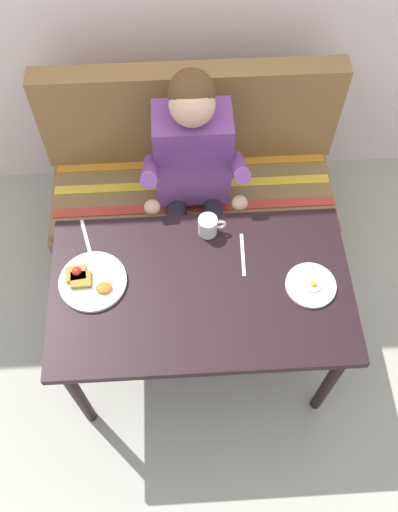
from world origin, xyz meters
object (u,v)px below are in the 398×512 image
Objects in this scene: couch at (192,194)px; coffee_mug at (208,225)px; person at (194,169)px; knife at (243,255)px; plate_eggs at (311,285)px; table at (201,297)px; plate_breakfast at (91,281)px; fork at (86,236)px.

couch is 0.67m from coffee_mug.
person is 6.06× the size of knife.
person reaches higher than plate_eggs.
table is at bearing -139.90° from knife.
plate_breakfast is 1.34× the size of knife.
plate_eggs is (0.43, -0.61, -0.00)m from person.
table is 0.54m from fork.
couch is at bearing 90.39° from person.
plate_eggs is 0.94m from fork.
fork is 0.66m from knife.
couch is at bearing 108.21° from knife.
couch is 0.45m from person.
table is at bearing 177.46° from plate_eggs.
plate_breakfast is 1.34× the size of plate_eggs.
fork is at bearing 162.51° from plate_eggs.
person is 6.04× the size of plate_eggs.
couch reaches higher than coffee_mug.
person reaches higher than coffee_mug.
table is 10.17× the size of coffee_mug.
person reaches higher than knife.
fork is at bearing 171.28° from knife.
plate_breakfast reaches higher than plate_eggs.
table is 5.98× the size of plate_eggs.
person is at bearing 113.76° from knife.
couch is 7.20× the size of knife.
couch reaches higher than plate_breakfast.
knife is (0.61, 0.09, -0.01)m from plate_breakfast.
coffee_mug is 0.59× the size of knife.
plate_breakfast is at bearing -121.27° from couch.
coffee_mug is at bearing 144.20° from plate_eggs.
plate_breakfast is 0.53m from coffee_mug.
person is at bearing 19.89° from fork.
fork reaches higher than table.
plate_breakfast is at bearing 173.73° from table.
person is 0.75m from plate_eggs.
plate_breakfast is 2.28× the size of coffee_mug.
coffee_mug reaches higher than fork.
knife is (-0.25, 0.16, -0.01)m from plate_eggs.
table is 0.24m from knife.
coffee_mug is (-0.39, 0.28, 0.04)m from plate_eggs.
knife is (0.18, 0.14, 0.08)m from table.
couch is (0.00, 0.76, -0.32)m from table.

